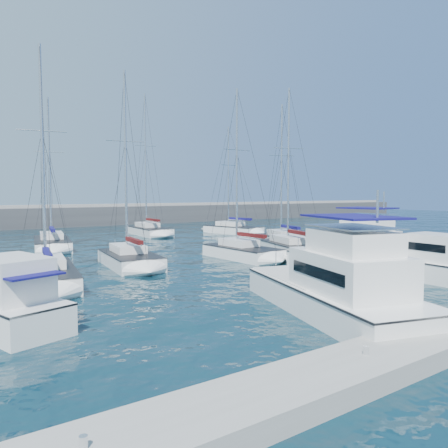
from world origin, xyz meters
TOP-DOWN VIEW (x-y plane):
  - ground at (0.00, 0.00)m, footprint 220.00×220.00m
  - breakwater at (0.00, 52.00)m, footprint 160.00×6.00m
  - dock_cleat_far_port at (-16.00, -11.00)m, footprint 0.16×0.16m
  - dock_cleat_near_port at (-8.00, -11.00)m, footprint 0.16×0.16m
  - motor_yacht_port_outer at (-15.66, -0.25)m, footprint 4.19×6.85m
  - motor_yacht_port_inner at (-3.89, -6.50)m, footprint 6.43×10.99m
  - motor_yacht_stbd_inner at (4.99, -0.37)m, footprint 4.30×8.29m
  - motor_yacht_stbd_outer at (6.64, -4.41)m, footprint 2.75×6.24m
  - sailboat_mid_a at (-12.44, 7.35)m, footprint 4.40×8.42m
  - sailboat_mid_b at (-6.12, 10.43)m, footprint 3.96×7.49m
  - sailboat_mid_c at (2.72, 8.87)m, footprint 3.19×7.06m
  - sailboat_mid_d at (7.67, 8.30)m, footprint 5.55×9.36m
  - sailboat_mid_e at (11.25, 13.15)m, footprint 5.07×8.15m
  - sailboat_back_a at (-8.21, 23.79)m, footprint 4.59×8.73m
  - sailboat_back_b at (5.27, 31.47)m, footprint 3.78×8.77m
  - sailboat_back_c at (15.04, 26.98)m, footprint 4.62×8.45m

SIDE VIEW (x-z plane):
  - ground at x=0.00m, z-range 0.00..0.00m
  - sailboat_mid_d at x=7.67m, z-range -6.71..7.73m
  - sailboat_mid_a at x=-12.44m, z-range -6.47..7.51m
  - sailboat_back_c at x=15.04m, z-range -6.55..7.58m
  - sailboat_back_a at x=-8.21m, z-range -6.71..7.75m
  - sailboat_mid_e at x=11.25m, z-range -6.62..7.66m
  - sailboat_mid_b at x=-6.12m, z-range -6.57..7.62m
  - sailboat_mid_c at x=2.72m, z-range -6.37..7.42m
  - sailboat_back_b at x=5.27m, z-range -8.43..9.54m
  - dock_cleat_far_port at x=-16.00m, z-range 0.60..0.85m
  - dock_cleat_near_port at x=-8.00m, z-range 0.60..0.85m
  - motor_yacht_stbd_outer at x=6.64m, z-range -0.66..2.54m
  - motor_yacht_port_outer at x=-15.66m, z-range -0.66..2.54m
  - breakwater at x=0.00m, z-range -1.17..3.28m
  - motor_yacht_stbd_inner at x=4.99m, z-range -1.21..3.48m
  - motor_yacht_port_inner at x=-3.89m, z-range -1.21..3.48m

